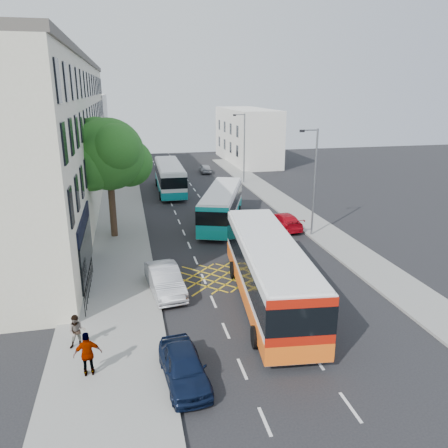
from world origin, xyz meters
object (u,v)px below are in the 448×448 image
pedestrian_near (77,332)px  bus_mid (222,206)px  bus_near (268,271)px  parked_car_blue (184,366)px  bus_far (170,177)px  red_hatchback (283,221)px  lamp_near (314,177)px  parked_car_silver (165,280)px  street_tree (108,155)px  lamp_far (243,145)px  distant_car_silver (205,169)px  motorbike (302,333)px  distant_car_grey (173,166)px  pedestrian_far (88,354)px

pedestrian_near → bus_mid: bearing=57.2°
bus_near → parked_car_blue: bearing=-126.8°
bus_far → red_hatchback: bus_far is taller
lamp_near → bus_mid: (-5.96, 4.68, -3.06)m
lamp_near → parked_car_silver: size_ratio=1.76×
parked_car_blue → parked_car_silver: parked_car_silver is taller
bus_far → street_tree: bearing=-110.4°
lamp_far → bus_near: bearing=-102.5°
lamp_far → bus_far: 9.74m
lamp_near → bus_near: 12.05m
bus_near → parked_car_silver: 5.82m
bus_far → lamp_near: bearing=-62.0°
lamp_far → red_hatchback: size_ratio=1.79×
lamp_near → bus_near: bearing=-124.2°
parked_car_blue → red_hatchback: parked_car_blue is taller
lamp_near → parked_car_blue: (-11.80, -15.25, -3.95)m
street_tree → distant_car_silver: (11.55, 24.90, -5.71)m
lamp_far → bus_near: 30.54m
motorbike → pedestrian_near: size_ratio=1.31×
distant_car_grey → motorbike: bearing=-82.1°
parked_car_blue → motorbike: bearing=5.7°
lamp_near → lamp_far: 20.00m
lamp_near → parked_car_blue: bearing=-127.7°
bus_mid → pedestrian_near: (-10.03, -16.84, -0.64)m
bus_far → parked_car_silver: bearing=-95.5°
parked_car_blue → bus_far: bearing=80.2°
parked_car_blue → pedestrian_far: pedestrian_far is taller
lamp_far → parked_car_blue: (-11.80, -35.25, -3.95)m
bus_mid → bus_far: 13.25m
motorbike → pedestrian_near: motorbike is taller
bus_near → bus_far: bus_near is taller
bus_near → parked_car_silver: bearing=161.7°
lamp_near → red_hatchback: bearing=120.0°
red_hatchback → pedestrian_far: (-14.04, -16.55, 0.42)m
lamp_far → bus_near: (-6.60, -29.69, -2.79)m
lamp_far → bus_mid: bearing=-111.3°
lamp_far → motorbike: bearing=-100.8°
bus_near → red_hatchback: bearing=72.6°
distant_car_grey → bus_mid: bearing=-80.3°
bus_near → bus_mid: (0.63, 14.37, -0.27)m
parked_car_silver → distant_car_silver: parked_car_silver is taller
lamp_near → distant_car_grey: size_ratio=1.88×
distant_car_grey → distant_car_silver: bearing=-31.3°
parked_car_silver → red_hatchback: parked_car_silver is taller
street_tree → lamp_far: 22.57m
street_tree → bus_far: street_tree is taller
motorbike → parked_car_silver: 8.72m
distant_car_silver → pedestrian_far: pedestrian_far is taller
lamp_far → red_hatchback: bearing=-94.3°
bus_near → distant_car_grey: bearing=97.0°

